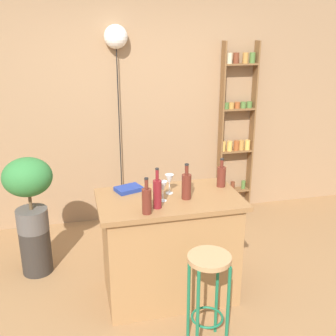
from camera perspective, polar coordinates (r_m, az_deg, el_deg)
ground at (r=3.51m, az=1.41°, el=-19.82°), size 12.00×12.00×0.00m
back_wall at (r=4.71m, az=-4.68°, el=9.16°), size 6.40×0.10×2.80m
kitchen_counter at (r=3.49m, az=0.18°, el=-10.94°), size 1.16×0.68×0.91m
bar_stool at (r=2.95m, az=5.69°, el=-15.57°), size 0.30×0.30×0.74m
spice_shelf at (r=4.98m, az=9.61°, el=5.90°), size 0.42×0.13×2.07m
plant_stool at (r=4.10m, az=-17.98°, el=-10.96°), size 0.28×0.28×0.44m
potted_plant at (r=3.83m, az=-18.96°, el=-2.50°), size 0.44×0.39×0.70m
bottle_soda_blue at (r=3.06m, az=-1.51°, el=-3.53°), size 0.07×0.07×0.32m
bottle_olive_oil at (r=3.23m, az=2.60°, el=-2.48°), size 0.08×0.08×0.29m
bottle_wine_red at (r=3.51m, az=7.48°, el=-1.11°), size 0.08×0.08×0.25m
bottle_spirits_clear at (r=2.98m, az=-3.00°, el=-4.53°), size 0.07×0.07×0.28m
wine_glass_left at (r=3.18m, az=-0.72°, el=-2.68°), size 0.07×0.07×0.16m
wine_glass_center at (r=3.33m, az=0.20°, el=-1.69°), size 0.07×0.07×0.16m
cookbook at (r=3.43m, az=-5.54°, el=-2.93°), size 0.25×0.21×0.03m
pendant_globe_light at (r=4.51m, az=-7.31°, el=17.54°), size 0.25×0.25×2.24m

